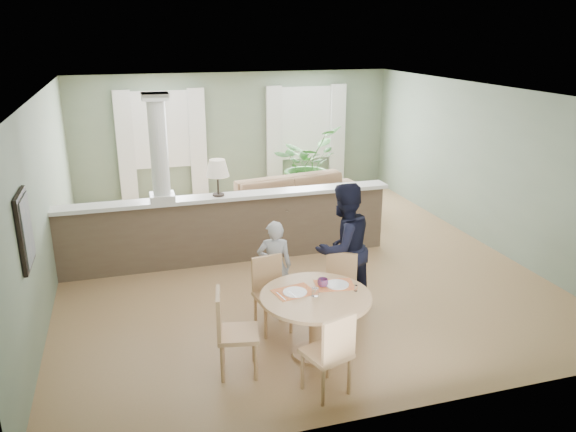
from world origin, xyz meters
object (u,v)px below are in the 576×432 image
object	(u,v)px
sofa	(299,201)
man_person	(343,248)
chair_far_man	(339,286)
chair_near	(331,351)
chair_side	(231,329)
dining_table	(316,307)
houseplant	(306,165)
child_person	(275,266)
chair_far_boy	(271,290)

from	to	relation	value
sofa	man_person	world-z (taller)	man_person
chair_far_man	chair_near	xyz separation A→B (m)	(-0.62, -1.38, 0.00)
man_person	chair_side	bearing A→B (deg)	12.64
sofa	chair_near	world-z (taller)	chair_near
sofa	man_person	distance (m)	3.61
sofa	dining_table	world-z (taller)	dining_table
houseplant	man_person	size ratio (longest dim) A/B	0.92
child_person	houseplant	bearing A→B (deg)	-100.75
chair_side	houseplant	bearing A→B (deg)	-14.95
chair_far_man	houseplant	bearing A→B (deg)	112.78
sofa	child_person	distance (m)	3.61
sofa	man_person	size ratio (longest dim) A/B	1.67
sofa	chair_side	size ratio (longest dim) A/B	3.02
houseplant	child_person	xyz separation A→B (m)	(-1.99, -4.69, -0.18)
chair_near	houseplant	bearing A→B (deg)	-124.65
sofa	houseplant	world-z (taller)	houseplant
chair_side	man_person	bearing A→B (deg)	-47.89
dining_table	chair_near	world-z (taller)	chair_near
child_person	man_person	size ratio (longest dim) A/B	0.72
sofa	child_person	world-z (taller)	child_person
chair_far_boy	chair_near	distance (m)	1.54
chair_far_man	chair_side	world-z (taller)	chair_side
dining_table	chair_far_boy	world-z (taller)	chair_far_boy
chair_side	dining_table	bearing A→B (deg)	-74.92
dining_table	chair_far_man	xyz separation A→B (m)	(0.52, 0.62, -0.09)
chair_near	child_person	xyz separation A→B (m)	(-0.05, 1.95, 0.11)
chair_far_boy	child_person	world-z (taller)	child_person
houseplant	chair_side	size ratio (longest dim) A/B	1.67
chair_far_boy	child_person	bearing A→B (deg)	60.73
sofa	chair_near	size ratio (longest dim) A/B	3.12
chair_side	chair_near	bearing A→B (deg)	-117.48
dining_table	sofa	bearing A→B (deg)	74.78
chair_far_boy	chair_side	xyz separation A→B (m)	(-0.66, -0.84, 0.02)
chair_far_boy	man_person	world-z (taller)	man_person
sofa	chair_side	bearing A→B (deg)	-125.66
man_person	child_person	bearing A→B (deg)	-33.32
sofa	chair_far_boy	size ratio (longest dim) A/B	3.16
chair_near	sofa	bearing A→B (deg)	-122.57
sofa	chair_far_man	world-z (taller)	chair_far_man
chair_near	chair_side	bearing A→B (deg)	-56.23
sofa	dining_table	size ratio (longest dim) A/B	2.32
chair_far_boy	chair_near	world-z (taller)	chair_near
dining_table	chair_far_man	distance (m)	0.81
chair_far_boy	man_person	bearing A→B (deg)	3.67
dining_table	child_person	bearing A→B (deg)	97.43
chair_near	chair_side	distance (m)	1.12
houseplant	child_person	size ratio (longest dim) A/B	1.28
sofa	chair_far_boy	bearing A→B (deg)	-122.39
sofa	chair_side	xyz separation A→B (m)	(-2.21, -4.60, 0.11)
chair_near	man_person	xyz separation A→B (m)	(0.81, 1.73, 0.35)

